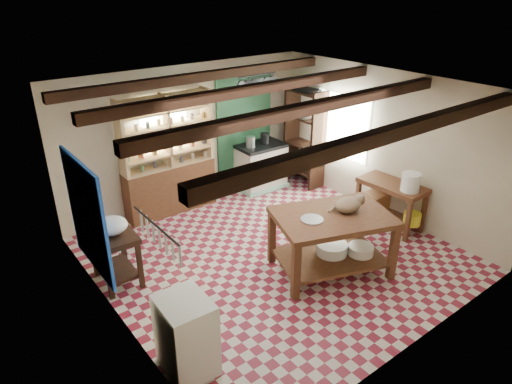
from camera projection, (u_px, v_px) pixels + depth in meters
floor at (274, 255)px, 7.19m from camera, size 5.00×5.00×0.02m
ceiling at (277, 89)px, 6.08m from camera, size 5.00×5.00×0.02m
wall_back at (189, 136)px, 8.43m from camera, size 5.00×0.04×2.60m
wall_front at (426, 253)px, 4.84m from camera, size 5.00×0.04×2.60m
wall_left at (109, 231)px, 5.25m from camera, size 0.04×5.00×2.60m
wall_right at (385, 144)px, 8.01m from camera, size 0.04×5.00×2.60m
ceiling_beams at (277, 98)px, 6.13m from camera, size 5.00×3.80×0.15m
blue_wall_patch at (87, 217)px, 6.00m from camera, size 0.04×1.40×1.60m
green_wall_patch at (244, 127)px, 9.11m from camera, size 1.30×0.04×2.30m
window_back at (163, 120)px, 7.97m from camera, size 0.90×0.02×0.80m
window_right at (342, 126)px, 8.67m from camera, size 0.02×1.30×1.20m
utensil_rail at (156, 236)px, 4.22m from camera, size 0.06×0.90×0.28m
pot_rack at (257, 84)px, 8.42m from camera, size 0.86×0.12×0.36m
shelving_unit at (168, 155)px, 8.07m from camera, size 1.70×0.34×2.20m
tall_rack at (305, 137)px, 9.31m from camera, size 0.40×0.86×2.00m
work_table at (331, 243)px, 6.63m from camera, size 1.90×1.57×0.92m
stove at (261, 166)px, 9.31m from camera, size 0.97×0.67×0.93m
prep_table at (116, 257)px, 6.40m from camera, size 0.58×0.81×0.79m
white_cabinet at (186, 336)px, 4.91m from camera, size 0.54×0.63×0.92m
right_counter at (390, 205)px, 7.86m from camera, size 0.62×1.16×0.81m
cat at (348, 205)px, 6.50m from camera, size 0.47×0.39×0.19m
steel_tray at (312, 219)px, 6.28m from camera, size 0.40×0.40×0.02m
basin_large at (332, 248)px, 6.74m from camera, size 0.60×0.60×0.16m
basin_small at (361, 250)px, 6.73m from camera, size 0.48×0.48×0.13m
kettle_left at (250, 142)px, 8.93m from camera, size 0.19×0.19×0.21m
kettle_right at (265, 138)px, 9.12m from camera, size 0.18×0.18×0.21m
enamel_bowl at (111, 226)px, 6.18m from camera, size 0.47×0.47×0.22m
white_bucket at (411, 182)px, 7.35m from camera, size 0.31×0.31×0.30m
wicker_basket at (375, 201)px, 8.08m from camera, size 0.44×0.36×0.30m
yellow_tub at (412, 219)px, 7.59m from camera, size 0.29×0.29×0.21m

